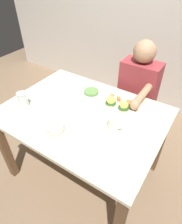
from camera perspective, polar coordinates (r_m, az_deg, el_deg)
ground_plane at (r=2.03m, az=-1.90°, el=-16.58°), size 6.00×6.00×0.00m
dining_table at (r=1.55m, az=-2.39°, el=-3.22°), size 1.20×0.90×0.74m
eggs_benedict_plate at (r=1.52m, az=7.71°, el=2.04°), size 0.27×0.27×0.09m
fruit_bowl at (r=1.33m, az=-10.46°, el=-4.44°), size 0.12×0.12×0.06m
coffee_mug at (r=1.32m, az=6.57°, el=-3.18°), size 0.11×0.08×0.09m
fork at (r=1.26m, az=-0.57°, el=-8.67°), size 0.02×0.16×0.00m
water_glass_near at (r=1.60m, az=-19.21°, el=3.25°), size 0.08×0.08×0.12m
side_plate at (r=1.67m, az=0.08°, el=5.61°), size 0.20×0.20×0.04m
diner_person at (r=1.89m, az=13.17°, el=5.29°), size 0.34×0.54×1.14m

